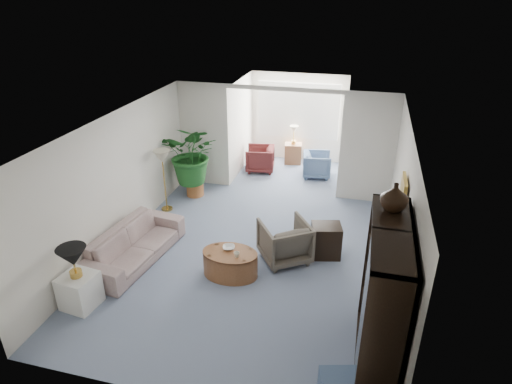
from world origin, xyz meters
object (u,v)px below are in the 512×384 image
(framed_picture, at_px, (404,193))
(plant_pot, at_px, (195,189))
(wingback_chair, at_px, (285,241))
(sunroom_chair_blue, at_px, (317,165))
(coffee_cup, at_px, (237,255))
(coffee_bowl, at_px, (229,248))
(end_table, at_px, (80,291))
(floor_lamp, at_px, (162,157))
(coffee_table, at_px, (230,264))
(entertainment_cabinet, at_px, (383,300))
(table_lamp, at_px, (72,257))
(side_table_dark, at_px, (326,241))
(sofa, at_px, (135,244))
(sunroom_chair_maroon, at_px, (260,159))
(cabinet_urn, at_px, (395,197))
(sunroom_table, at_px, (293,154))

(framed_picture, bearing_deg, plant_pot, 151.29)
(framed_picture, distance_m, wingback_chair, 2.29)
(plant_pot, relative_size, sunroom_chair_blue, 0.57)
(framed_picture, bearing_deg, coffee_cup, -169.41)
(coffee_bowl, bearing_deg, wingback_chair, 35.03)
(end_table, relative_size, wingback_chair, 0.66)
(end_table, xyz_separation_m, coffee_bowl, (1.95, 1.42, 0.20))
(end_table, relative_size, floor_lamp, 1.52)
(floor_lamp, distance_m, wingback_chair, 3.24)
(end_table, bearing_deg, coffee_cup, 29.70)
(sunroom_chair_blue, bearing_deg, coffee_cup, 162.33)
(coffee_table, bearing_deg, framed_picture, 7.88)
(end_table, bearing_deg, sunroom_chair_blue, 64.04)
(framed_picture, bearing_deg, entertainment_cabinet, -97.75)
(table_lamp, xyz_separation_m, side_table_dark, (3.50, 2.32, -0.58))
(coffee_cup, relative_size, wingback_chair, 0.12)
(sofa, relative_size, sunroom_chair_maroon, 2.92)
(entertainment_cabinet, relative_size, cabinet_urn, 5.67)
(floor_lamp, bearing_deg, plant_pot, 68.31)
(sunroom_chair_blue, relative_size, sunroom_table, 1.26)
(sunroom_chair_maroon, bearing_deg, coffee_bowl, -1.56)
(coffee_cup, distance_m, entertainment_cabinet, 2.62)
(framed_picture, distance_m, sunroom_chair_blue, 4.77)
(side_table_dark, bearing_deg, cabinet_urn, -63.55)
(floor_lamp, relative_size, wingback_chair, 0.44)
(entertainment_cabinet, xyz_separation_m, sunroom_chair_maroon, (-3.03, 5.91, -0.67))
(framed_picture, height_order, coffee_bowl, framed_picture)
(end_table, height_order, table_lamp, table_lamp)
(coffee_cup, height_order, side_table_dark, side_table_dark)
(floor_lamp, relative_size, coffee_bowl, 1.76)
(coffee_table, xyz_separation_m, sunroom_chair_blue, (0.88, 4.58, 0.09))
(coffee_table, height_order, coffee_bowl, coffee_bowl)
(sofa, height_order, coffee_table, sofa)
(coffee_table, xyz_separation_m, cabinet_urn, (2.41, -0.82, 1.96))
(end_table, height_order, sunroom_chair_maroon, sunroom_chair_maroon)
(framed_picture, height_order, floor_lamp, framed_picture)
(side_table_dark, distance_m, sunroom_chair_maroon, 4.17)
(end_table, distance_m, plant_pot, 4.10)
(end_table, distance_m, entertainment_cabinet, 4.47)
(coffee_bowl, xyz_separation_m, cabinet_urn, (2.46, -0.92, 1.71))
(wingback_chair, height_order, entertainment_cabinet, entertainment_cabinet)
(framed_picture, distance_m, cabinet_urn, 1.31)
(table_lamp, bearing_deg, cabinet_urn, 6.48)
(sunroom_table, bearing_deg, cabinet_urn, -69.69)
(sunroom_table, bearing_deg, coffee_bowl, -91.96)
(end_table, relative_size, sunroom_chair_blue, 0.78)
(sunroom_chair_blue, bearing_deg, entertainment_cabinet, -174.31)
(entertainment_cabinet, xyz_separation_m, sunroom_table, (-2.28, 6.66, -0.73))
(end_table, xyz_separation_m, sunroom_chair_maroon, (1.38, 5.91, 0.06))
(end_table, xyz_separation_m, entertainment_cabinet, (4.41, 0.00, 0.73))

